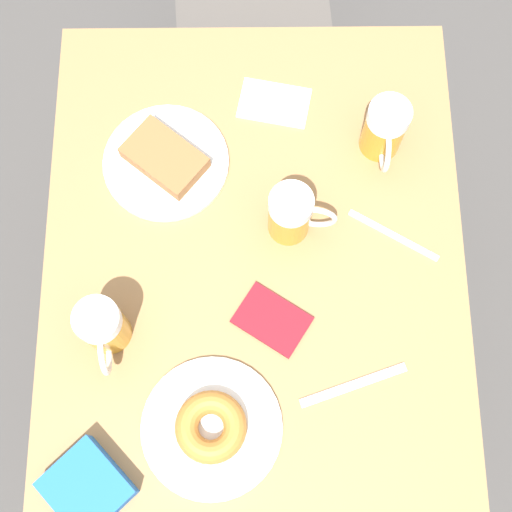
% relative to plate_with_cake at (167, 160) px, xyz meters
% --- Properties ---
extents(ground_plane, '(8.00, 8.00, 0.00)m').
position_rel_plate_with_cake_xyz_m(ground_plane, '(0.17, -0.20, -0.79)').
color(ground_plane, '#474442').
extents(table, '(0.78, 1.00, 0.77)m').
position_rel_plate_with_cake_xyz_m(table, '(0.17, -0.20, -0.08)').
color(table, '#997044').
rests_on(table, ground_plane).
extents(plate_with_cake, '(0.24, 0.24, 0.04)m').
position_rel_plate_with_cake_xyz_m(plate_with_cake, '(0.00, 0.00, 0.00)').
color(plate_with_cake, white).
rests_on(plate_with_cake, table).
extents(plate_with_donut, '(0.25, 0.25, 0.05)m').
position_rel_plate_with_cake_xyz_m(plate_with_donut, '(0.09, -0.50, 0.00)').
color(plate_with_donut, white).
rests_on(plate_with_donut, table).
extents(beer_mug_left, '(0.13, 0.08, 0.13)m').
position_rel_plate_with_cake_xyz_m(beer_mug_left, '(0.24, -0.13, 0.05)').
color(beer_mug_left, '#C68C23').
rests_on(beer_mug_left, table).
extents(beer_mug_center, '(0.08, 0.13, 0.13)m').
position_rel_plate_with_cake_xyz_m(beer_mug_center, '(0.41, 0.03, 0.05)').
color(beer_mug_center, '#C68C23').
rests_on(beer_mug_center, table).
extents(beer_mug_right, '(0.08, 0.13, 0.13)m').
position_rel_plate_with_cake_xyz_m(beer_mug_right, '(-0.09, -0.34, 0.05)').
color(beer_mug_right, '#C68C23').
rests_on(beer_mug_right, table).
extents(napkin_folded, '(0.15, 0.11, 0.00)m').
position_rel_plate_with_cake_xyz_m(napkin_folded, '(0.21, 0.13, -0.01)').
color(napkin_folded, white).
rests_on(napkin_folded, table).
extents(fork, '(0.17, 0.11, 0.00)m').
position_rel_plate_with_cake_xyz_m(fork, '(0.43, -0.15, -0.01)').
color(fork, silver).
rests_on(fork, table).
extents(knife, '(0.19, 0.08, 0.00)m').
position_rel_plate_with_cake_xyz_m(knife, '(0.34, -0.43, -0.01)').
color(knife, silver).
rests_on(knife, table).
extents(passport_near_edge, '(0.15, 0.14, 0.01)m').
position_rel_plate_with_cake_xyz_m(passport_near_edge, '(0.20, -0.31, -0.01)').
color(passport_near_edge, maroon).
rests_on(passport_near_edge, table).
extents(blue_pouch, '(0.17, 0.17, 0.05)m').
position_rel_plate_with_cake_xyz_m(blue_pouch, '(-0.11, -0.60, 0.01)').
color(blue_pouch, blue).
rests_on(blue_pouch, table).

